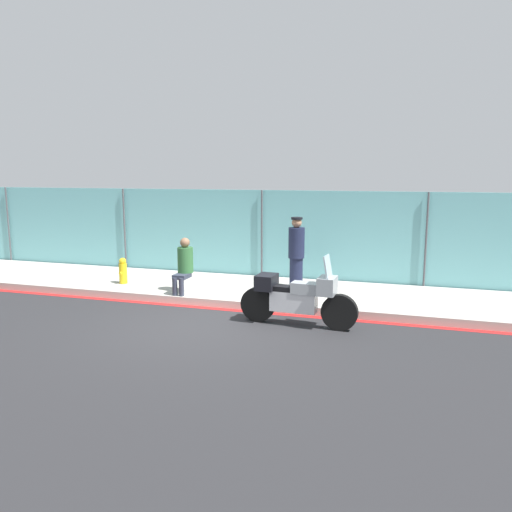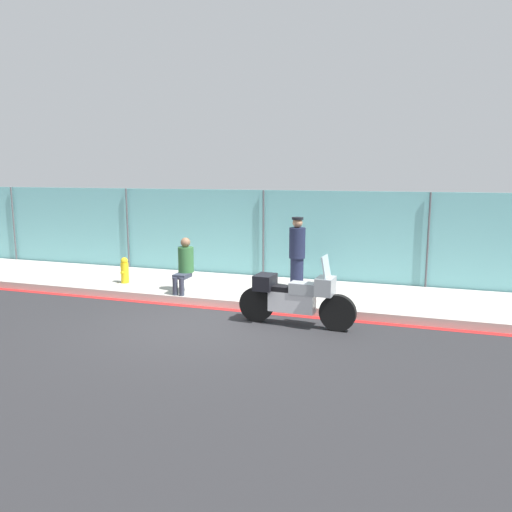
% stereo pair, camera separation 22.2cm
% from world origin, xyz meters
% --- Properties ---
extents(ground_plane, '(120.00, 120.00, 0.00)m').
position_xyz_m(ground_plane, '(0.00, 0.00, 0.00)').
color(ground_plane, '#262628').
extents(sidewalk, '(31.39, 2.80, 0.18)m').
position_xyz_m(sidewalk, '(0.00, 2.65, 0.09)').
color(sidewalk, '#ADA89E').
rests_on(sidewalk, ground_plane).
extents(curb_paint_stripe, '(31.39, 0.18, 0.01)m').
position_xyz_m(curb_paint_stripe, '(0.00, 1.16, 0.00)').
color(curb_paint_stripe, red).
rests_on(curb_paint_stripe, ground_plane).
extents(storefront_fence, '(29.82, 0.17, 2.52)m').
position_xyz_m(storefront_fence, '(-0.00, 4.14, 1.26)').
color(storefront_fence, '#6BB2B7').
rests_on(storefront_fence, ground_plane).
extents(motorcycle, '(2.37, 0.59, 1.44)m').
position_xyz_m(motorcycle, '(1.76, 0.50, 0.58)').
color(motorcycle, black).
rests_on(motorcycle, ground_plane).
extents(officer_standing, '(0.39, 0.39, 1.74)m').
position_xyz_m(officer_standing, '(1.20, 2.95, 1.07)').
color(officer_standing, '#191E38').
rests_on(officer_standing, sidewalk).
extents(person_seated_on_curb, '(0.37, 0.67, 1.30)m').
position_xyz_m(person_seated_on_curb, '(-1.22, 1.71, 0.90)').
color(person_seated_on_curb, '#2D3342').
rests_on(person_seated_on_curb, sidewalk).
extents(fire_hydrant, '(0.20, 0.25, 0.67)m').
position_xyz_m(fire_hydrant, '(-3.13, 2.12, 0.51)').
color(fire_hydrant, gold).
rests_on(fire_hydrant, sidewalk).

